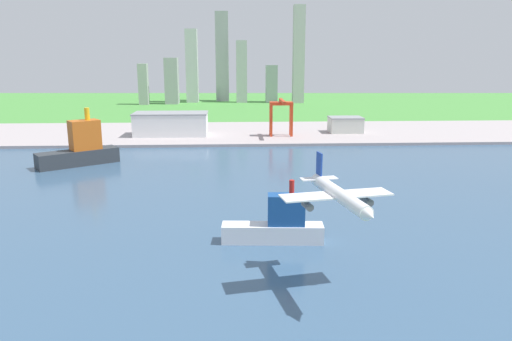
# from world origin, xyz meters

# --- Properties ---
(ground_plane) EXTENTS (2400.00, 2400.00, 0.00)m
(ground_plane) POSITION_xyz_m (0.00, 300.00, 0.00)
(ground_plane) COLOR #49913E
(water_bay) EXTENTS (840.00, 360.00, 0.15)m
(water_bay) POSITION_xyz_m (0.00, 240.00, 0.07)
(water_bay) COLOR #385675
(water_bay) RESTS_ON ground
(industrial_pier) EXTENTS (840.00, 140.00, 2.50)m
(industrial_pier) POSITION_xyz_m (0.00, 490.00, 1.25)
(industrial_pier) COLOR #A79C9D
(industrial_pier) RESTS_ON ground
(airplane_landing) EXTENTS (37.25, 44.54, 14.45)m
(airplane_landing) POSITION_xyz_m (32.50, 160.42, 32.57)
(airplane_landing) COLOR white
(ferry_boat) EXTENTS (42.23, 11.22, 26.50)m
(ferry_boat) POSITION_xyz_m (16.88, 203.72, 7.49)
(ferry_boat) COLOR white
(ferry_boat) RESTS_ON water_bay
(container_barge) EXTENTS (53.78, 43.16, 39.77)m
(container_barge) POSITION_xyz_m (-108.31, 356.51, 11.44)
(container_barge) COLOR #2D3338
(container_barge) RESTS_ON water_bay
(port_crane_red) EXTENTS (21.20, 37.92, 34.14)m
(port_crane_red) POSITION_xyz_m (43.48, 460.11, 26.85)
(port_crane_red) COLOR red
(port_crane_red) RESTS_ON industrial_pier
(warehouse_main) EXTENTS (68.41, 32.59, 21.25)m
(warehouse_main) POSITION_xyz_m (-58.91, 470.95, 13.15)
(warehouse_main) COLOR white
(warehouse_main) RESTS_ON industrial_pier
(warehouse_annex) EXTENTS (31.83, 23.24, 14.94)m
(warehouse_annex) POSITION_xyz_m (108.22, 480.83, 9.99)
(warehouse_annex) COLOR silver
(warehouse_annex) RESTS_ON industrial_pier
(distant_skyline) EXTENTS (261.47, 73.46, 152.59)m
(distant_skyline) POSITION_xyz_m (-12.76, 824.63, 56.32)
(distant_skyline) COLOR #A1A5A2
(distant_skyline) RESTS_ON ground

